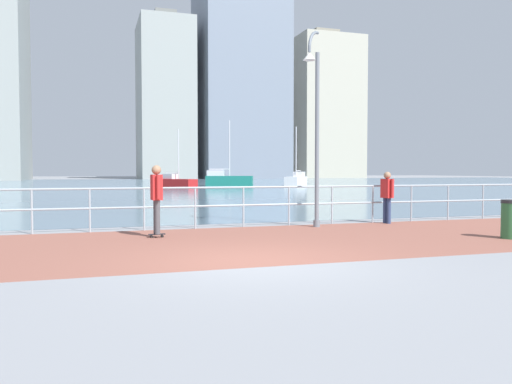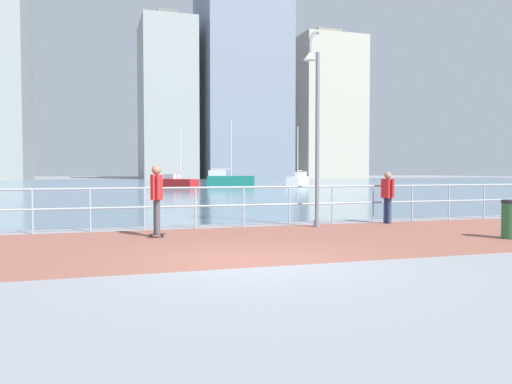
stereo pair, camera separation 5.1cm
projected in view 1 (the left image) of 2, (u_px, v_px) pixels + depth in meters
ground at (124, 188)px, 47.24m from camera, size 220.00×220.00×0.00m
brick_paving at (221, 243)px, 11.48m from camera, size 28.00×5.99×0.01m
harbor_water at (119, 185)px, 57.18m from camera, size 180.00×88.00×0.00m
waterfront_railing at (195, 200)px, 14.30m from camera, size 25.25×0.06×1.18m
lamppost at (315, 119)px, 14.53m from camera, size 0.68×0.64×5.57m
skateboarder at (157, 194)px, 12.40m from camera, size 0.41×0.56×1.75m
bystander at (387, 193)px, 15.74m from camera, size 0.30×0.56×1.59m
trash_bin at (511, 219)px, 12.22m from camera, size 0.46×0.46×0.93m
sailboat_blue at (296, 180)px, 56.16m from camera, size 3.86×4.50×6.41m
sailboat_yellow at (178, 182)px, 48.41m from camera, size 3.16×3.97×5.53m
sailboat_red at (228, 180)px, 55.29m from camera, size 5.21×3.32×7.02m
tower_steel at (322, 109)px, 120.26m from camera, size 14.68×16.53×33.96m
tower_glass at (240, 75)px, 109.76m from camera, size 17.68×17.83×45.78m
tower_beige at (165, 100)px, 104.41m from camera, size 10.54×14.93×33.56m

